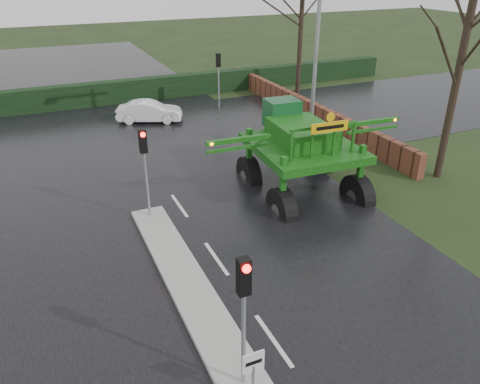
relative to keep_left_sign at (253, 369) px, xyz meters
name	(u,v)px	position (x,y,z in m)	size (l,w,h in m)	color
ground	(273,341)	(1.30, 1.50, -1.06)	(140.00, 140.00, 0.00)	black
road_main	(165,186)	(1.30, 11.50, -1.05)	(14.00, 80.00, 0.02)	black
road_cross	(134,142)	(1.30, 17.50, -1.05)	(80.00, 12.00, 0.02)	black
median_island	(188,284)	(0.00, 4.50, -0.97)	(1.20, 10.00, 0.16)	gray
hedge_row	(107,93)	(1.30, 25.50, -0.31)	(44.00, 0.90, 1.50)	black
brick_wall	(304,108)	(11.80, 17.50, -0.46)	(0.40, 20.00, 1.20)	#592D1E
keep_left_sign	(253,369)	(0.00, 0.00, 0.00)	(0.50, 0.07, 1.35)	gray
traffic_signal_near	(244,297)	(0.00, 0.49, 1.53)	(0.26, 0.33, 3.52)	gray
traffic_signal_mid	(144,155)	(0.00, 8.99, 1.53)	(0.26, 0.33, 3.52)	gray
traffic_signal_far	(218,68)	(7.80, 21.51, 1.53)	(0.26, 0.33, 3.52)	gray
street_light_right	(313,25)	(9.49, 13.50, 4.93)	(3.85, 0.30, 10.00)	gray
tree_right_near	(461,59)	(12.80, 7.50, 4.14)	(5.60, 5.60, 9.64)	black
crop_sprayer	(281,155)	(4.81, 7.68, 1.21)	(8.56, 5.54, 4.79)	black
white_sedan	(150,122)	(2.94, 20.53, -1.06)	(1.32, 3.80, 1.25)	white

